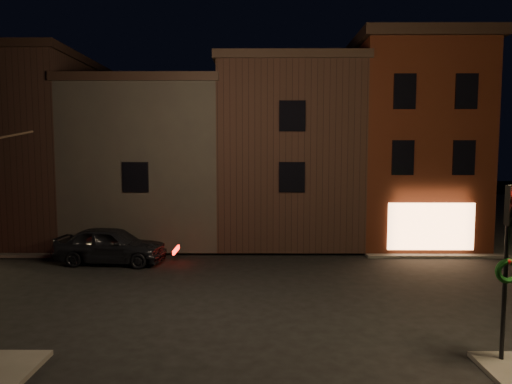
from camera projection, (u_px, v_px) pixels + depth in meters
ground at (259, 292)px, 15.98m from camera, size 120.00×120.00×0.00m
sidewalk_far_left at (7, 213)px, 36.03m from camera, size 30.00×30.00×0.12m
corner_building at (406, 142)px, 24.88m from camera, size 6.50×8.50×10.50m
row_building_a at (286, 153)px, 26.00m from camera, size 7.30×10.30×9.40m
row_building_b at (159, 161)px, 26.09m from camera, size 7.80×10.30×8.40m
row_building_c at (32, 148)px, 26.07m from camera, size 7.30×10.30×9.90m
traffic_signal at (509, 245)px, 10.21m from camera, size 0.58×0.38×4.05m
parked_car_a at (111, 245)px, 19.98m from camera, size 4.96×2.38×1.63m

